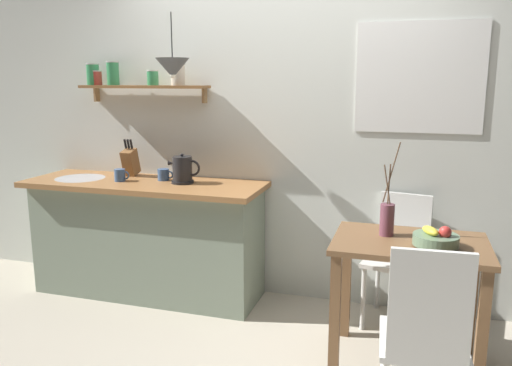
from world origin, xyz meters
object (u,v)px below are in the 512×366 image
(twig_vase, at_px, (387,218))
(electric_kettle, at_px, (183,170))
(coffee_mug_spare, at_px, (164,175))
(coffee_mug_by_sink, at_px, (120,175))
(knife_block, at_px, (130,161))
(fruit_bowl, at_px, (436,239))
(dining_chair_far, at_px, (400,251))
(pendant_lamp, at_px, (173,68))
(dining_chair_near, at_px, (425,336))
(dining_table, at_px, (409,266))

(twig_vase, xyz_separation_m, electric_kettle, (-1.50, 0.44, 0.13))
(twig_vase, distance_m, coffee_mug_spare, 1.75)
(coffee_mug_by_sink, bearing_deg, coffee_mug_spare, 23.12)
(knife_block, bearing_deg, fruit_bowl, -17.55)
(electric_kettle, xyz_separation_m, knife_block, (-0.52, 0.14, 0.02))
(dining_chair_far, distance_m, knife_block, 2.16)
(fruit_bowl, distance_m, twig_vase, 0.31)
(electric_kettle, relative_size, coffee_mug_by_sink, 2.06)
(twig_vase, relative_size, pendant_lamp, 1.24)
(dining_chair_near, distance_m, twig_vase, 0.84)
(twig_vase, bearing_deg, dining_chair_near, -73.57)
(dining_table, distance_m, coffee_mug_spare, 1.93)
(dining_chair_near, relative_size, pendant_lamp, 2.18)
(fruit_bowl, height_order, electric_kettle, electric_kettle)
(fruit_bowl, xyz_separation_m, knife_block, (-2.28, 0.72, 0.21))
(fruit_bowl, bearing_deg, dining_chair_far, 105.95)
(coffee_mug_spare, bearing_deg, dining_table, -17.18)
(twig_vase, distance_m, knife_block, 2.10)
(electric_kettle, relative_size, knife_block, 0.85)
(electric_kettle, xyz_separation_m, coffee_mug_spare, (-0.19, 0.06, -0.06))
(dining_chair_near, height_order, fruit_bowl, dining_chair_near)
(knife_block, xyz_separation_m, coffee_mug_spare, (0.33, -0.09, -0.07))
(dining_chair_far, distance_m, twig_vase, 0.64)
(electric_kettle, relative_size, coffee_mug_spare, 2.00)
(dining_chair_near, distance_m, coffee_mug_by_sink, 2.49)
(twig_vase, bearing_deg, knife_block, 164.02)
(pendant_lamp, bearing_deg, electric_kettle, 83.45)
(dining_chair_near, relative_size, coffee_mug_spare, 7.71)
(knife_block, height_order, coffee_mug_spare, knife_block)
(fruit_bowl, height_order, coffee_mug_by_sink, coffee_mug_by_sink)
(knife_block, relative_size, coffee_mug_by_sink, 2.44)
(fruit_bowl, xyz_separation_m, pendant_lamp, (-1.77, 0.49, 0.92))
(dining_table, height_order, dining_chair_far, dining_chair_far)
(dining_chair_near, relative_size, twig_vase, 1.76)
(electric_kettle, height_order, coffee_mug_spare, electric_kettle)
(dining_table, height_order, electric_kettle, electric_kettle)
(twig_vase, bearing_deg, dining_chair_far, 81.51)
(dining_table, xyz_separation_m, coffee_mug_spare, (-1.82, 0.56, 0.33))
(dining_table, relative_size, twig_vase, 1.55)
(electric_kettle, height_order, knife_block, knife_block)
(pendant_lamp, bearing_deg, fruit_bowl, -15.35)
(electric_kettle, bearing_deg, dining_table, -17.24)
(dining_table, xyz_separation_m, twig_vase, (-0.14, 0.07, 0.26))
(dining_chair_far, xyz_separation_m, electric_kettle, (-1.57, -0.08, 0.50))
(knife_block, bearing_deg, dining_chair_near, -30.50)
(dining_chair_far, bearing_deg, dining_chair_near, -83.63)
(dining_chair_far, relative_size, electric_kettle, 3.50)
(dining_chair_far, distance_m, electric_kettle, 1.65)
(coffee_mug_by_sink, bearing_deg, twig_vase, -10.41)
(coffee_mug_by_sink, relative_size, coffee_mug_spare, 0.97)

